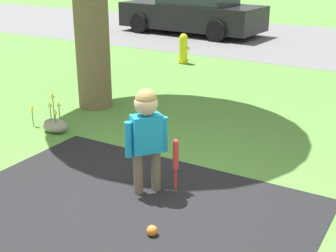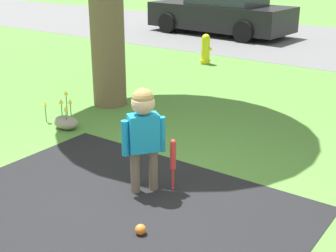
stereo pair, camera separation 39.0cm
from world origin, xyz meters
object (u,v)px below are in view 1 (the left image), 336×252
child (146,127)px  fire_hydrant (183,49)px  sports_ball (152,231)px  parked_car (193,11)px  baseball_bat (176,157)px

child → fire_hydrant: size_ratio=1.66×
sports_ball → fire_hydrant: 6.58m
sports_ball → parked_car: 10.58m
sports_ball → fire_hydrant: bearing=116.6°
child → fire_hydrant: (-2.49, 5.24, -0.37)m
baseball_bat → sports_ball: size_ratio=5.72×
parked_car → fire_hydrant: bearing=118.8°
child → baseball_bat: size_ratio=1.96×
sports_ball → fire_hydrant: fire_hydrant is taller
child → parked_car: 9.79m
baseball_bat → parked_car: parked_car is taller
child → parked_car: parked_car is taller
baseball_bat → fire_hydrant: bearing=118.1°
baseball_bat → sports_ball: baseball_bat is taller
baseball_bat → sports_ball: 0.90m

